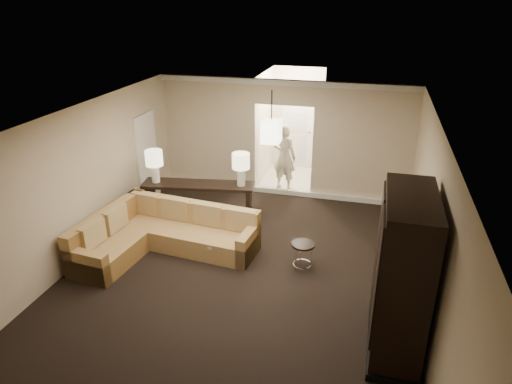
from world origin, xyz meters
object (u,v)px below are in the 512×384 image
(armoire, at_px, (401,278))
(drink_table, at_px, (303,251))
(coffee_table, at_px, (205,239))
(console_table, at_px, (199,199))
(person, at_px, (284,154))
(sectional_sofa, at_px, (162,235))

(armoire, xyz_separation_m, drink_table, (-1.54, 1.58, -0.73))
(drink_table, bearing_deg, coffee_table, 172.73)
(console_table, xyz_separation_m, person, (1.38, 2.30, 0.39))
(console_table, distance_m, person, 2.71)
(coffee_table, bearing_deg, console_table, 116.31)
(coffee_table, distance_m, armoire, 4.05)
(console_table, relative_size, armoire, 1.05)
(coffee_table, bearing_deg, drink_table, -7.27)
(sectional_sofa, bearing_deg, coffee_table, 27.64)
(sectional_sofa, xyz_separation_m, console_table, (0.27, 1.30, 0.20))
(console_table, bearing_deg, drink_table, -36.06)
(coffee_table, height_order, person, person)
(armoire, xyz_separation_m, person, (-2.61, 5.13, -0.17))
(sectional_sofa, distance_m, drink_table, 2.72)
(sectional_sofa, xyz_separation_m, person, (1.65, 3.60, 0.59))
(person, bearing_deg, sectional_sofa, 80.95)
(drink_table, xyz_separation_m, person, (-1.07, 3.55, 0.56))
(armoire, relative_size, drink_table, 4.44)
(sectional_sofa, relative_size, drink_table, 5.91)
(coffee_table, bearing_deg, sectional_sofa, -158.30)
(armoire, distance_m, drink_table, 2.33)
(drink_table, bearing_deg, armoire, -45.74)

